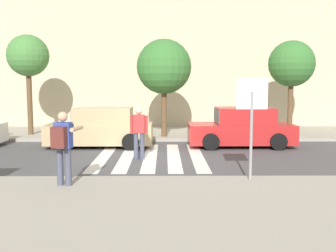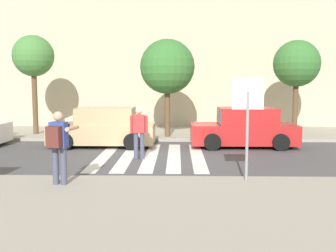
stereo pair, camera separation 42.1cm
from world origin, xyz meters
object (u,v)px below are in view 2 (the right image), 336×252
Objects in this scene: pedestrian_crossing at (139,130)px; street_tree_west at (33,57)px; parked_car_red at (244,129)px; stop_sign at (248,106)px; street_tree_east at (297,64)px; street_tree_center at (167,67)px; parked_car_tan at (104,128)px; photographer_with_backpack at (58,141)px.

street_tree_west is (-5.36, 5.29, 2.72)m from pedestrian_crossing.
street_tree_west reaches higher than parked_car_red.
stop_sign is at bearing -48.41° from pedestrian_crossing.
stop_sign is at bearing -113.22° from street_tree_east.
parked_car_red is at bearing -32.52° from street_tree_center.
street_tree_east is (3.74, 8.71, 1.40)m from stop_sign.
street_tree_east reaches higher than stop_sign.
parked_car_tan is at bearing 128.04° from stop_sign.
photographer_with_backpack is 0.40× the size of street_tree_center.
stop_sign is at bearing -99.00° from parked_car_red.
pedestrian_crossing is 0.40× the size of street_tree_center.
street_tree_west reaches higher than street_tree_east.
street_tree_east is at bearing 18.54° from parked_car_tan.
street_tree_east is at bearing 48.40° from photographer_with_backpack.
parked_car_red is 4.76m from street_tree_east.
parked_car_tan is 1.00× the size of parked_car_red.
street_tree_east is (6.69, 5.38, 2.39)m from pedestrian_crossing.
street_tree_east reaches higher than parked_car_red.
stop_sign is 1.45× the size of photographer_with_backpack.
photographer_with_backpack is at bearing -131.60° from street_tree_east.
photographer_with_backpack is 4.14m from pedestrian_crossing.
stop_sign reaches higher than pedestrian_crossing.
parked_car_tan is 9.20m from street_tree_east.
parked_car_tan is 4.02m from street_tree_center.
stop_sign is at bearing 6.68° from photographer_with_backpack.
street_tree_west is at bearing 133.98° from stop_sign.
stop_sign is at bearing -46.02° from street_tree_west.
street_tree_east reaches higher than parked_car_tan.
photographer_with_backpack reaches higher than parked_car_tan.
pedestrian_crossing reaches higher than parked_car_tan.
street_tree_west reaches higher than pedestrian_crossing.
pedestrian_crossing is 0.38× the size of street_tree_west.
pedestrian_crossing is 0.42× the size of parked_car_red.
street_tree_west is 1.06× the size of street_tree_center.
street_tree_center reaches higher than pedestrian_crossing.
photographer_with_backpack is at bearing -173.32° from stop_sign.
photographer_with_backpack is 6.45m from parked_car_tan.
stop_sign is 8.25m from street_tree_center.
photographer_with_backpack is 0.42× the size of parked_car_red.
pedestrian_crossing is at bearing 68.73° from photographer_with_backpack.
pedestrian_crossing is at bearing -141.24° from street_tree_east.
photographer_with_backpack is (-4.46, -0.52, -0.80)m from stop_sign.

